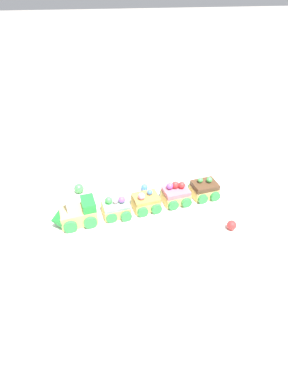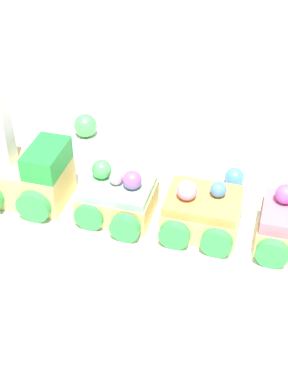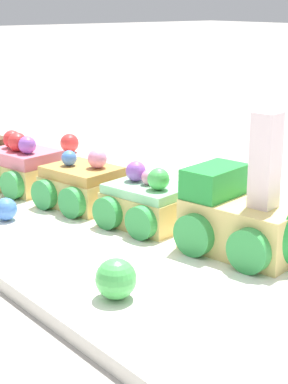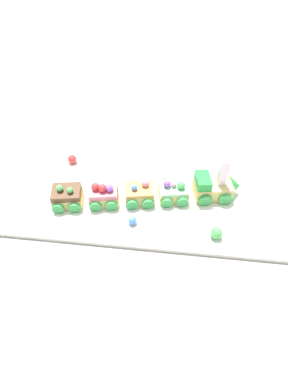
{
  "view_description": "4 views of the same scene",
  "coord_description": "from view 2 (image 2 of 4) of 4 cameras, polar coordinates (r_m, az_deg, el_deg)",
  "views": [
    {
      "loc": [
        0.08,
        0.62,
        0.59
      ],
      "look_at": [
        -0.01,
        -0.03,
        0.09
      ],
      "focal_mm": 28.0,
      "sensor_mm": 36.0,
      "label": 1
    },
    {
      "loc": [
        -0.14,
        0.35,
        0.39
      ],
      "look_at": [
        0.04,
        -0.02,
        0.06
      ],
      "focal_mm": 50.0,
      "sensor_mm": 36.0,
      "label": 2
    },
    {
      "loc": [
        0.53,
        -0.4,
        0.22
      ],
      "look_at": [
        0.05,
        -0.02,
        0.04
      ],
      "focal_mm": 60.0,
      "sensor_mm": 36.0,
      "label": 3
    },
    {
      "loc": [
        0.06,
        -0.58,
        0.62
      ],
      "look_at": [
        -0.0,
        -0.04,
        0.03
      ],
      "focal_mm": 28.0,
      "sensor_mm": 36.0,
      "label": 4
    }
  ],
  "objects": [
    {
      "name": "cake_train_locomotive",
      "position": [
        0.59,
        -13.48,
        1.99
      ],
      "size": [
        0.13,
        0.09,
        0.12
      ],
      "rotation": [
        0.0,
        0.0,
        0.18
      ],
      "color": "#E5C675",
      "rests_on": "display_board"
    },
    {
      "name": "gumball_green",
      "position": [
        0.69,
        -6.27,
        7.06
      ],
      "size": [
        0.03,
        0.03,
        0.03
      ],
      "primitive_type": "sphere",
      "color": "#4CBC56",
      "rests_on": "display_board"
    },
    {
      "name": "display_board",
      "position": [
        0.53,
        2.65,
        -7.14
      ],
      "size": [
        0.77,
        0.4,
        0.01
      ],
      "primitive_type": "cube",
      "color": "white",
      "rests_on": "ground_plane"
    },
    {
      "name": "cake_car_mint",
      "position": [
        0.56,
        -2.9,
        -0.55
      ],
      "size": [
        0.09,
        0.09,
        0.06
      ],
      "rotation": [
        0.0,
        0.0,
        0.18
      ],
      "color": "#E5C675",
      "rests_on": "display_board"
    },
    {
      "name": "gumball_blue",
      "position": [
        0.61,
        9.62,
        1.56
      ],
      "size": [
        0.02,
        0.02,
        0.02
      ],
      "primitive_type": "sphere",
      "color": "#4C84E0",
      "rests_on": "display_board"
    },
    {
      "name": "ground_plane",
      "position": [
        0.54,
        2.63,
        -7.59
      ],
      "size": [
        10.0,
        10.0,
        0.0
      ],
      "primitive_type": "plane",
      "color": "gray"
    },
    {
      "name": "cake_car_caramel",
      "position": [
        0.54,
        6.2,
        -2.18
      ],
      "size": [
        0.09,
        0.09,
        0.06
      ],
      "rotation": [
        0.0,
        0.0,
        0.18
      ],
      "color": "#E5C675",
      "rests_on": "display_board"
    }
  ]
}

